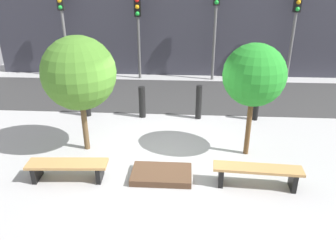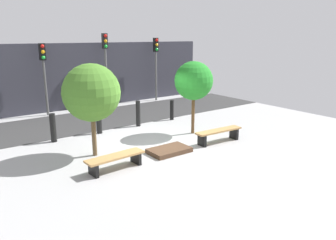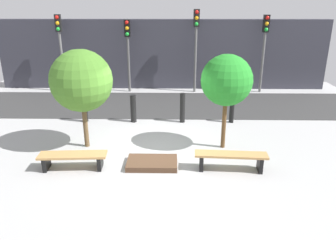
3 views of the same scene
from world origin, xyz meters
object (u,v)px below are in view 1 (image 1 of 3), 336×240
at_px(bench_right, 257,172).
at_px(traffic_light_east, 295,21).
at_px(tree_behind_right_bench, 254,75).
at_px(bollard_far_left, 87,100).
at_px(traffic_light_mid_west, 138,23).
at_px(tree_behind_left_bench, 79,74).
at_px(traffic_light_west, 63,19).
at_px(planter_bed, 162,174).
at_px(bollard_right, 256,106).
at_px(bench_left, 68,167).
at_px(traffic_light_mid_east, 216,17).
at_px(bollard_left, 142,102).
at_px(bollard_center, 199,102).

distance_m(bench_right, traffic_light_east, 8.65).
distance_m(tree_behind_right_bench, bollard_far_left, 5.48).
bearing_deg(traffic_light_mid_west, tree_behind_left_bench, -94.24).
bearing_deg(tree_behind_right_bench, traffic_light_west, 136.65).
xyz_separation_m(bench_right, planter_bed, (-2.08, 0.20, -0.27)).
distance_m(bollard_right, traffic_light_mid_west, 6.37).
relative_size(bench_left, tree_behind_left_bench, 0.61).
distance_m(bollard_right, traffic_light_mid_east, 4.96).
distance_m(bollard_left, traffic_light_east, 7.41).
xyz_separation_m(bench_right, traffic_light_east, (2.72, 7.92, 2.16)).
bearing_deg(traffic_light_west, planter_bed, -58.15).
distance_m(bench_right, traffic_light_mid_west, 8.96).
bearing_deg(bench_right, bollard_right, 83.81).
relative_size(bench_right, bollard_center, 1.74).
height_order(bollard_far_left, bollard_left, bollard_far_left).
relative_size(bench_left, traffic_light_west, 0.49).
relative_size(bench_right, tree_behind_right_bench, 0.67).
relative_size(bollard_far_left, traffic_light_west, 0.29).
bearing_deg(bollard_far_left, traffic_light_mid_west, 75.70).
bearing_deg(bench_left, traffic_light_mid_west, 83.04).
bearing_deg(traffic_light_mid_east, bollard_far_left, -134.93).
bearing_deg(bench_left, bench_right, -3.48).
bearing_deg(bollard_far_left, bollard_center, 0.00).
xyz_separation_m(tree_behind_right_bench, traffic_light_mid_west, (-3.68, 6.49, 0.29)).
bearing_deg(traffic_light_east, bench_right, -108.93).
distance_m(tree_behind_right_bench, bollard_center, 2.92).
xyz_separation_m(bench_left, bollard_far_left, (-0.62, 3.61, 0.22)).
bearing_deg(traffic_light_mid_west, bollard_left, -80.76).
height_order(bollard_left, traffic_light_mid_west, traffic_light_mid_west).
relative_size(tree_behind_left_bench, tree_behind_right_bench, 1.04).
distance_m(bench_left, bollard_left, 3.81).
relative_size(tree_behind_left_bench, traffic_light_mid_west, 0.87).
relative_size(traffic_light_mid_west, traffic_light_mid_east, 0.88).
height_order(bench_left, tree_behind_left_bench, tree_behind_left_bench).
bearing_deg(planter_bed, traffic_light_mid_east, 78.30).
bearing_deg(bollard_left, traffic_light_east, 37.09).
xyz_separation_m(bollard_center, traffic_light_mid_east, (0.70, 4.30, 2.11)).
bearing_deg(planter_bed, bollard_left, 104.74).
bearing_deg(planter_bed, tree_behind_right_bench, 30.57).
distance_m(bench_left, bench_right, 4.16).
height_order(tree_behind_left_bench, bollard_right, tree_behind_left_bench).
relative_size(bench_left, tree_behind_right_bench, 0.64).
bearing_deg(traffic_light_east, tree_behind_right_bench, -112.70).
bearing_deg(bollard_left, bench_right, -50.51).
relative_size(traffic_light_west, traffic_light_mid_east, 0.94).
distance_m(bollard_center, traffic_light_mid_east, 4.85).
distance_m(planter_bed, bollard_far_left, 4.37).
bearing_deg(bench_right, traffic_light_west, 134.44).
distance_m(traffic_light_mid_west, traffic_light_east, 6.40).
height_order(tree_behind_left_bench, bollard_far_left, tree_behind_left_bench).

